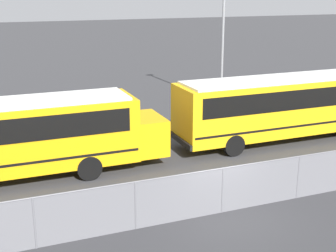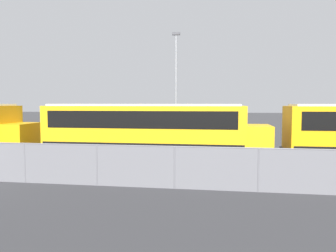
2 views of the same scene
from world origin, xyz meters
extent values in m
cylinder|color=slate|center=(3.03, 0.00, 0.80)|extent=(0.07, 0.07, 1.59)
cylinder|color=slate|center=(6.06, 0.00, 0.80)|extent=(0.07, 0.07, 1.59)
cylinder|color=slate|center=(9.09, 0.00, 0.80)|extent=(0.07, 0.07, 1.59)
cylinder|color=slate|center=(12.12, 0.00, 0.80)|extent=(0.07, 0.07, 1.59)
cube|color=#EDA80F|center=(-0.73, 5.56, 1.26)|extent=(1.33, 2.28, 1.53)
cube|color=yellow|center=(6.57, 5.86, 1.77)|extent=(11.06, 2.48, 2.55)
cube|color=black|center=(6.57, 5.86, 2.33)|extent=(10.17, 2.52, 0.92)
cube|color=black|center=(6.57, 5.86, 1.06)|extent=(10.83, 2.51, 0.10)
cube|color=yellow|center=(12.76, 5.86, 1.26)|extent=(1.33, 2.28, 1.53)
cube|color=black|center=(0.99, 5.86, 0.65)|extent=(0.12, 2.48, 0.24)
cube|color=silver|center=(6.57, 5.86, 3.10)|extent=(10.50, 2.23, 0.10)
cylinder|color=black|center=(10.00, 6.98, 0.50)|extent=(0.99, 0.28, 0.99)
cylinder|color=black|center=(10.00, 4.74, 0.50)|extent=(0.99, 0.28, 0.99)
cylinder|color=black|center=(3.14, 6.98, 0.50)|extent=(0.99, 0.28, 0.99)
cylinder|color=black|center=(3.14, 4.74, 0.50)|extent=(0.99, 0.28, 0.99)
cube|color=black|center=(14.16, 5.88, 0.65)|extent=(0.12, 2.48, 0.24)
cylinder|color=black|center=(16.31, 7.00, 0.50)|extent=(0.99, 0.28, 0.99)
cylinder|color=black|center=(16.31, 4.76, 0.50)|extent=(0.99, 0.28, 0.99)
cylinder|color=gray|center=(7.33, 13.83, 4.23)|extent=(0.16, 0.16, 8.46)
cube|color=#47474C|center=(7.33, 13.83, 8.61)|extent=(0.60, 0.24, 0.20)
camera|label=1|loc=(-6.99, -12.58, 7.24)|focal=50.00mm
camera|label=2|loc=(10.70, -11.94, 3.20)|focal=35.00mm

